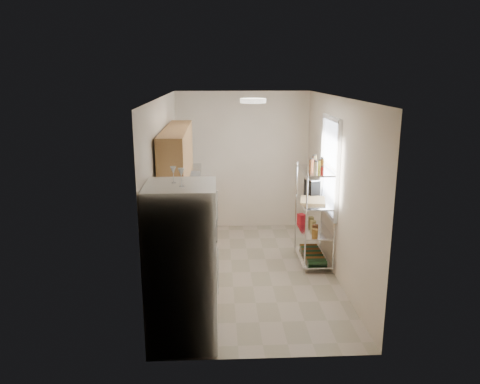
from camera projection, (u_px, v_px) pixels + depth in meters
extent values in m
cube|color=#AD9F8C|center=(250.00, 272.00, 7.07)|extent=(2.50, 4.40, 0.01)
cube|color=white|center=(252.00, 97.00, 6.42)|extent=(2.50, 4.40, 0.01)
cube|color=beige|center=(243.00, 161.00, 8.88)|extent=(2.50, 0.01, 2.60)
cube|color=beige|center=(267.00, 243.00, 4.61)|extent=(2.50, 0.01, 2.60)
cube|color=beige|center=(164.00, 190.00, 6.68)|extent=(0.01, 4.40, 2.60)
cube|color=beige|center=(337.00, 188.00, 6.80)|extent=(0.01, 4.40, 2.60)
cube|color=#A77947|center=(190.00, 236.00, 7.34)|extent=(0.60, 3.48, 0.86)
cube|color=gray|center=(191.00, 209.00, 7.23)|extent=(0.63, 3.51, 0.04)
cube|color=#B7BABC|center=(183.00, 234.00, 6.13)|extent=(0.52, 0.44, 0.04)
cube|color=#B7BABC|center=(209.00, 210.00, 8.66)|extent=(0.01, 0.55, 0.72)
cube|color=#A77947|center=(177.00, 153.00, 6.66)|extent=(0.33, 2.20, 0.72)
cube|color=#B7BABC|center=(185.00, 171.00, 7.55)|extent=(0.50, 0.60, 0.12)
cube|color=white|center=(330.00, 166.00, 7.08)|extent=(0.06, 1.00, 1.46)
cube|color=silver|center=(313.00, 257.00, 7.38)|extent=(0.45, 0.90, 0.02)
cube|color=silver|center=(314.00, 230.00, 7.27)|extent=(0.45, 0.90, 0.02)
cube|color=silver|center=(315.00, 202.00, 7.16)|extent=(0.45, 0.90, 0.02)
cube|color=silver|center=(316.00, 170.00, 7.03)|extent=(0.45, 0.90, 0.02)
cylinder|color=silver|center=(306.00, 225.00, 6.78)|extent=(0.02, 0.02, 1.55)
cylinder|color=silver|center=(296.00, 208.00, 7.63)|extent=(0.02, 0.02, 1.55)
cylinder|color=silver|center=(335.00, 225.00, 6.80)|extent=(0.02, 0.02, 1.55)
cylinder|color=silver|center=(322.00, 208.00, 7.65)|extent=(0.02, 0.02, 1.55)
cylinder|color=white|center=(253.00, 101.00, 6.14)|extent=(0.34, 0.34, 0.05)
cube|color=white|center=(183.00, 265.00, 5.07)|extent=(0.74, 0.74, 1.80)
cylinder|color=white|center=(186.00, 202.00, 7.13)|extent=(0.28, 0.28, 0.22)
cylinder|color=black|center=(183.00, 204.00, 7.37)|extent=(0.24, 0.24, 0.04)
cylinder|color=black|center=(191.00, 199.00, 7.64)|extent=(0.25, 0.25, 0.05)
cube|color=tan|center=(313.00, 200.00, 7.15)|extent=(0.46, 0.55, 0.03)
cube|color=black|center=(312.00, 187.00, 7.44)|extent=(0.23, 0.28, 0.28)
cube|color=#AC151C|center=(301.00, 219.00, 7.52)|extent=(0.13, 0.16, 0.16)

